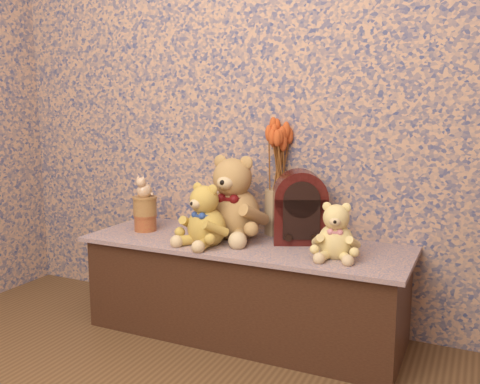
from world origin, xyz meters
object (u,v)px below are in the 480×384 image
(teddy_small, at_px, (336,228))
(cathedral_radio, at_px, (300,206))
(biscuit_tin_lower, at_px, (145,223))
(teddy_large, at_px, (234,194))
(teddy_medium, at_px, (206,212))
(cat_figurine, at_px, (144,186))
(ceramic_vase, at_px, (278,212))

(teddy_small, xyz_separation_m, cathedral_radio, (-0.22, 0.18, 0.04))
(biscuit_tin_lower, bearing_deg, teddy_small, -3.04)
(teddy_large, distance_m, biscuit_tin_lower, 0.50)
(teddy_medium, height_order, cat_figurine, teddy_medium)
(teddy_small, distance_m, ceramic_vase, 0.45)
(ceramic_vase, distance_m, cat_figurine, 0.67)
(cathedral_radio, relative_size, cat_figurine, 2.88)
(teddy_large, relative_size, teddy_small, 1.69)
(teddy_large, height_order, teddy_small, teddy_large)
(cathedral_radio, bearing_deg, ceramic_vase, 122.03)
(teddy_medium, distance_m, cathedral_radio, 0.43)
(cathedral_radio, relative_size, biscuit_tin_lower, 3.02)
(cat_figurine, bearing_deg, ceramic_vase, 19.30)
(biscuit_tin_lower, bearing_deg, teddy_large, 8.86)
(ceramic_vase, bearing_deg, teddy_medium, -125.10)
(teddy_large, bearing_deg, teddy_small, -14.19)
(teddy_large, bearing_deg, ceramic_vase, 41.54)
(teddy_medium, height_order, biscuit_tin_lower, teddy_medium)
(cathedral_radio, height_order, biscuit_tin_lower, cathedral_radio)
(ceramic_vase, height_order, biscuit_tin_lower, ceramic_vase)
(cathedral_radio, xyz_separation_m, ceramic_vase, (-0.14, 0.10, -0.06))
(teddy_small, relative_size, biscuit_tin_lower, 2.27)
(teddy_small, height_order, biscuit_tin_lower, teddy_small)
(teddy_large, relative_size, teddy_medium, 1.40)
(cathedral_radio, distance_m, cat_figurine, 0.78)
(teddy_small, distance_m, biscuit_tin_lower, 0.99)
(teddy_large, xyz_separation_m, cat_figurine, (-0.46, -0.07, 0.02))
(teddy_medium, bearing_deg, teddy_large, 86.45)
(teddy_large, distance_m, teddy_medium, 0.19)
(cathedral_radio, distance_m, biscuit_tin_lower, 0.79)
(cathedral_radio, bearing_deg, teddy_large, 166.04)
(teddy_medium, height_order, ceramic_vase, teddy_medium)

